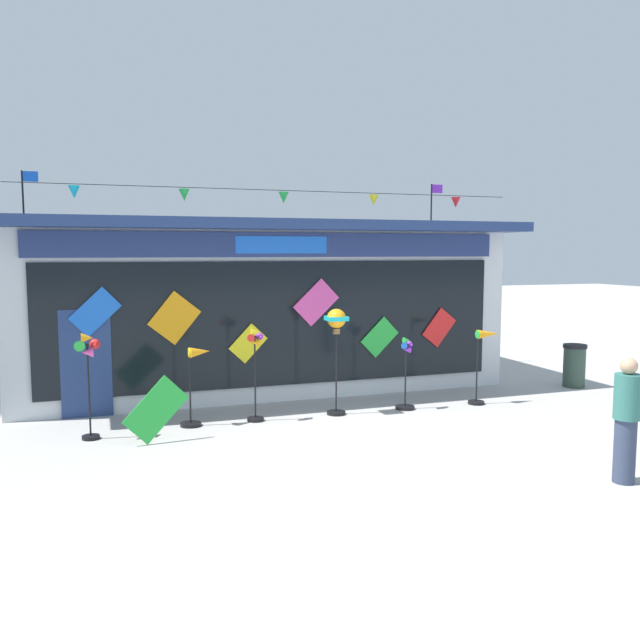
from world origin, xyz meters
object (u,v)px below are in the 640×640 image
Objects in this scene: trash_bin at (574,365)px; person_near_camera at (628,417)px; wind_spinner_left at (196,380)px; wind_spinner_far_left at (88,364)px; display_kite_on_ground at (156,410)px; wind_spinner_center_right at (336,330)px; wind_spinner_center_left at (255,366)px; wind_spinner_far_right at (484,353)px; wind_spinner_right at (406,375)px; kite_shop_building at (250,301)px.

person_near_camera is at bearing -124.47° from trash_bin.
person_near_camera is at bearing -43.32° from wind_spinner_left.
wind_spinner_far_left is 1.82× the size of trash_bin.
display_kite_on_ground is at bearing -171.74° from trash_bin.
person_near_camera is at bearing -34.02° from display_kite_on_ground.
wind_spinner_center_left is at bearing 179.70° from wind_spinner_center_right.
wind_spinner_far_right is at bearing 177.05° from person_near_camera.
wind_spinner_center_left is 2.02m from display_kite_on_ground.
person_near_camera is at bearing -62.83° from wind_spinner_center_right.
display_kite_on_ground is (-4.77, -0.69, -0.14)m from wind_spinner_right.
wind_spinner_center_right is (1.55, -0.01, 0.58)m from wind_spinner_center_left.
wind_spinner_far_left is at bearing -175.00° from wind_spinner_center_left.
person_near_camera is (0.96, -4.56, 0.21)m from wind_spinner_right.
wind_spinner_left is at bearing 177.97° from wind_spinner_far_right.
kite_shop_building is at bearing 61.76° from display_kite_on_ground.
display_kite_on_ground is at bearing -174.51° from wind_spinner_far_right.
wind_spinner_center_right is (2.60, -0.06, 0.78)m from wind_spinner_left.
kite_shop_building is at bearing -154.59° from person_near_camera.
kite_shop_building reaches higher than person_near_camera.
kite_shop_building is 7.69m from trash_bin.
wind_spinner_center_right is at bearing -0.30° from wind_spinner_center_left.
wind_spinner_far_right is at bearing -165.60° from trash_bin.
trash_bin is (3.58, 5.22, -0.40)m from person_near_camera.
wind_spinner_right is 1.73m from wind_spinner_far_right.
person_near_camera is 1.74× the size of trash_bin.
wind_spinner_far_left is at bearing -178.30° from wind_spinner_right.
display_kite_on_ground is (-9.31, -1.35, 0.05)m from trash_bin.
wind_spinner_center_left is at bearing -101.56° from kite_shop_building.
display_kite_on_ground is (-2.67, -4.97, -1.32)m from kite_shop_building.
wind_spinner_center_right is at bearing -146.51° from person_near_camera.
wind_spinner_center_right reaches higher than wind_spinner_far_left.
wind_spinner_far_left is 7.47m from wind_spinner_far_right.
wind_spinner_far_right reaches higher than wind_spinner_right.
wind_spinner_center_left is (-0.86, -4.20, -0.84)m from kite_shop_building.
kite_shop_building is 9.40m from person_near_camera.
person_near_camera is 1.70× the size of display_kite_on_ground.
wind_spinner_far_left is 1.04× the size of wind_spinner_center_left.
wind_spinner_far_left reaches higher than display_kite_on_ground.
display_kite_on_ground is at bearing -118.24° from kite_shop_building.
display_kite_on_ground is (-3.35, -0.76, -1.06)m from wind_spinner_center_right.
trash_bin is (5.96, 0.59, -1.10)m from wind_spinner_center_right.
kite_shop_building is at bearing 78.44° from wind_spinner_center_left.
wind_spinner_far_right is 4.55m from person_near_camera.
wind_spinner_far_right is at bearing -2.42° from wind_spinner_right.
display_kite_on_ground is at bearing -157.03° from wind_spinner_center_left.
person_near_camera is (3.06, -8.84, -0.97)m from kite_shop_building.
kite_shop_building reaches higher than wind_spinner_far_right.
person_near_camera is 6.92m from display_kite_on_ground.
wind_spinner_right reaches higher than trash_bin.
kite_shop_building reaches higher than wind_spinner_center_left.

